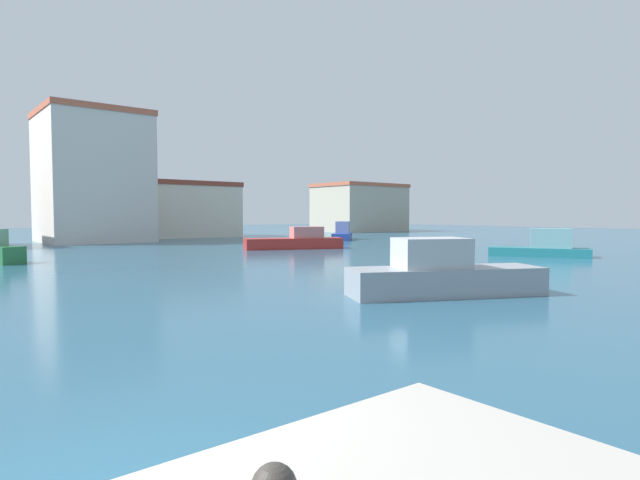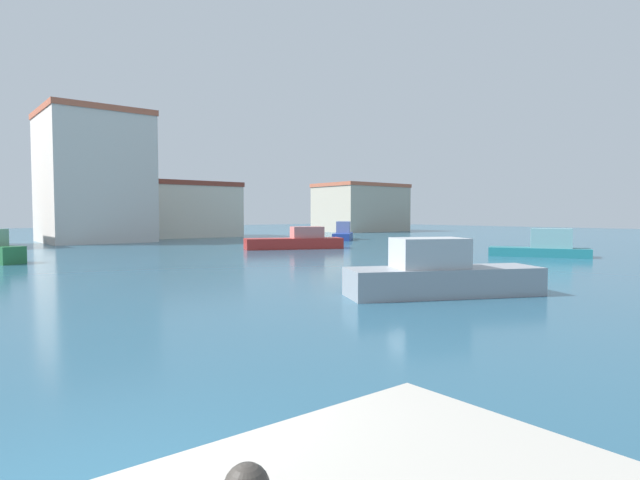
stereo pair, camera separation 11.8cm
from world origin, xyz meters
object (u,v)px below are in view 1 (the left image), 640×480
at_px(motorboat_grey_outer_mooring, 442,275).
at_px(motorboat_red_distant_north, 296,241).
at_px(motorboat_teal_distant_east, 543,247).
at_px(motorboat_blue_behind_lamppost, 342,234).

distance_m(motorboat_grey_outer_mooring, motorboat_red_distant_north, 21.91).
bearing_deg(motorboat_grey_outer_mooring, motorboat_teal_distant_east, 18.02).
relative_size(motorboat_red_distant_north, motorboat_blue_behind_lamppost, 1.38).
relative_size(motorboat_grey_outer_mooring, motorboat_teal_distant_east, 1.10).
bearing_deg(motorboat_teal_distant_east, motorboat_red_distant_north, 116.20).
relative_size(motorboat_teal_distant_east, motorboat_red_distant_north, 0.78).
height_order(motorboat_grey_outer_mooring, motorboat_red_distant_north, motorboat_grey_outer_mooring).
distance_m(motorboat_teal_distant_east, motorboat_red_distant_north, 16.30).
bearing_deg(motorboat_red_distant_north, motorboat_teal_distant_east, -63.80).
relative_size(motorboat_grey_outer_mooring, motorboat_red_distant_north, 0.86).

